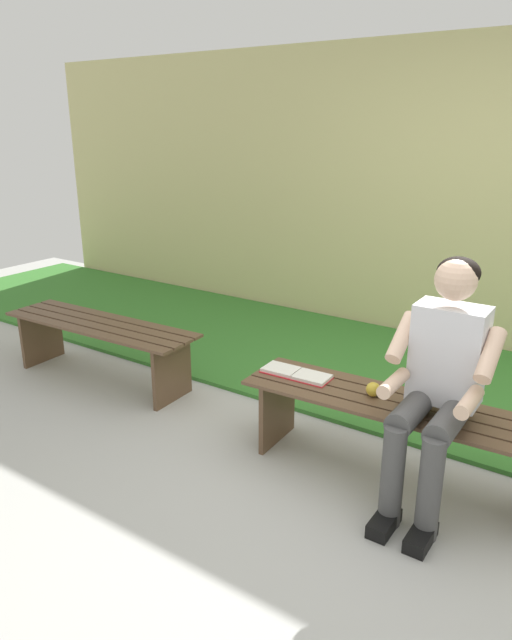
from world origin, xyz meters
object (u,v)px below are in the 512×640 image
object	(u,v)px
person_seated	(439,378)
apple	(373,389)
bench_near	(397,421)
bench_far	(100,337)
book_open	(296,374)

from	to	relation	value
person_seated	apple	bearing A→B (deg)	-15.23
bench_near	apple	bearing A→B (deg)	0.42
bench_far	book_open	world-z (taller)	book_open
book_open	bench_near	bearing A→B (deg)	177.71
apple	person_seated	bearing A→B (deg)	164.77
person_seated	book_open	bearing A→B (deg)	-6.87
book_open	bench_far	bearing A→B (deg)	-2.14
person_seated	apple	xyz separation A→B (m)	(0.37, -0.10, -0.20)
bench_near	person_seated	world-z (taller)	person_seated
apple	book_open	distance (m)	0.48
bench_near	bench_far	xyz separation A→B (m)	(2.31, 0.00, -0.00)
bench_far	apple	bearing A→B (deg)	179.97
person_seated	book_open	xyz separation A→B (m)	(0.85, -0.10, -0.23)
apple	bench_far	bearing A→B (deg)	-0.03
bench_near	bench_far	world-z (taller)	same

